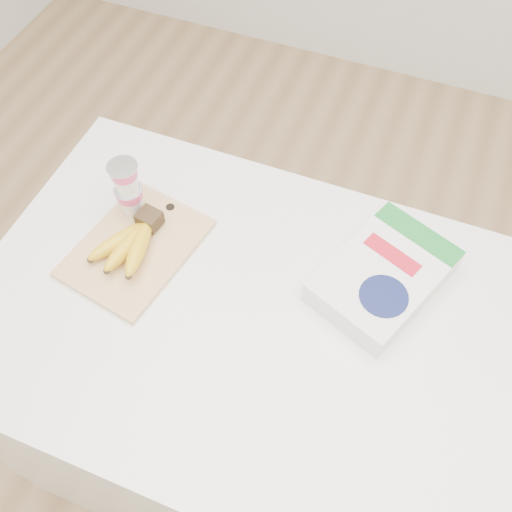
# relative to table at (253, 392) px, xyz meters

# --- Properties ---
(room) EXTENTS (4.00, 4.00, 4.00)m
(room) POSITION_rel_table_xyz_m (0.00, 0.00, 0.91)
(room) COLOR tan
(room) RESTS_ON ground
(table) EXTENTS (1.16, 0.78, 0.87)m
(table) POSITION_rel_table_xyz_m (0.00, 0.00, 0.00)
(table) COLOR white
(table) RESTS_ON ground
(cutting_board) EXTENTS (0.27, 0.33, 0.01)m
(cutting_board) POSITION_rel_table_xyz_m (-0.29, 0.05, 0.44)
(cutting_board) COLOR #E3AE7C
(cutting_board) RESTS_ON table
(bananas) EXTENTS (0.14, 0.19, 0.06)m
(bananas) POSITION_rel_table_xyz_m (-0.30, 0.05, 0.47)
(bananas) COLOR #382816
(bananas) RESTS_ON cutting_board
(yogurt_stack) EXTENTS (0.07, 0.07, 0.15)m
(yogurt_stack) POSITION_rel_table_xyz_m (-0.34, 0.13, 0.53)
(yogurt_stack) COLOR white
(yogurt_stack) RESTS_ON cutting_board
(cereal_box) EXTENTS (0.28, 0.34, 0.06)m
(cereal_box) POSITION_rel_table_xyz_m (0.22, 0.16, 0.47)
(cereal_box) COLOR white
(cereal_box) RESTS_ON table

